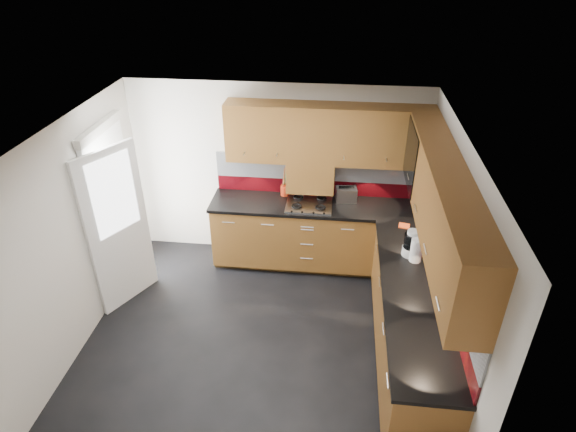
# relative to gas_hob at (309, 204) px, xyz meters

# --- Properties ---
(room) EXTENTS (4.00, 3.80, 2.64)m
(room) POSITION_rel_gas_hob_xyz_m (-0.45, -1.47, 0.54)
(room) COLOR black
(base_cabinets) EXTENTS (2.70, 3.20, 0.95)m
(base_cabinets) POSITION_rel_gas_hob_xyz_m (0.62, -0.75, -0.52)
(base_cabinets) COLOR brown
(base_cabinets) RESTS_ON room
(countertop) EXTENTS (2.72, 3.22, 0.04)m
(countertop) POSITION_rel_gas_hob_xyz_m (0.60, -0.77, -0.03)
(countertop) COLOR black
(countertop) RESTS_ON base_cabinets
(backsplash) EXTENTS (2.70, 3.20, 0.54)m
(backsplash) POSITION_rel_gas_hob_xyz_m (0.83, -0.54, 0.26)
(backsplash) COLOR maroon
(backsplash) RESTS_ON countertop
(upper_cabinets) EXTENTS (2.50, 3.20, 0.72)m
(upper_cabinets) POSITION_rel_gas_hob_xyz_m (0.78, -0.69, 0.88)
(upper_cabinets) COLOR brown
(upper_cabinets) RESTS_ON room
(extractor_hood) EXTENTS (0.60, 0.33, 0.40)m
(extractor_hood) POSITION_rel_gas_hob_xyz_m (0.00, 0.17, 0.33)
(extractor_hood) COLOR brown
(extractor_hood) RESTS_ON room
(glass_cabinet) EXTENTS (0.32, 0.80, 0.66)m
(glass_cabinet) POSITION_rel_gas_hob_xyz_m (1.26, -0.40, 0.91)
(glass_cabinet) COLOR black
(glass_cabinet) RESTS_ON room
(back_door) EXTENTS (0.42, 1.19, 2.04)m
(back_door) POSITION_rel_gas_hob_xyz_m (-2.23, -0.72, 0.08)
(back_door) COLOR white
(back_door) RESTS_ON room
(gas_hob) EXTENTS (0.58, 0.51, 0.04)m
(gas_hob) POSITION_rel_gas_hob_xyz_m (0.00, 0.00, 0.00)
(gas_hob) COLOR silver
(gas_hob) RESTS_ON countertop
(utensil_pot) EXTENTS (0.11, 0.11, 0.41)m
(utensil_pot) POSITION_rel_gas_hob_xyz_m (-0.34, 0.24, 0.08)
(utensil_pot) COLOR red
(utensil_pot) RESTS_ON countertop
(toaster) EXTENTS (0.28, 0.20, 0.19)m
(toaster) POSITION_rel_gas_hob_xyz_m (0.46, 0.17, 0.08)
(toaster) COLOR silver
(toaster) RESTS_ON countertop
(food_processor) EXTENTS (0.18, 0.18, 0.30)m
(food_processor) POSITION_rel_gas_hob_xyz_m (1.16, -0.97, 0.12)
(food_processor) COLOR white
(food_processor) RESTS_ON countertop
(paper_towel) EXTENTS (0.13, 0.13, 0.27)m
(paper_towel) POSITION_rel_gas_hob_xyz_m (1.20, -1.07, 0.12)
(paper_towel) COLOR white
(paper_towel) RESTS_ON countertop
(orange_cloth) EXTENTS (0.15, 0.13, 0.01)m
(orange_cloth) POSITION_rel_gas_hob_xyz_m (1.16, -0.39, -0.01)
(orange_cloth) COLOR #F5521B
(orange_cloth) RESTS_ON countertop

